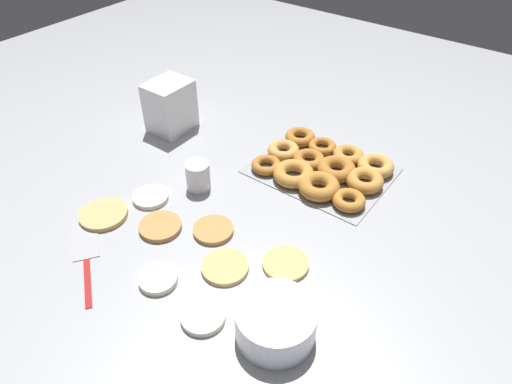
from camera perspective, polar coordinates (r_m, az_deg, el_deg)
ground_plane at (r=1.16m, az=-5.46°, el=-2.85°), size 3.00×3.00×0.00m
pancake_0 at (r=1.03m, az=-3.90°, el=-9.31°), size 0.11×0.11×0.01m
pancake_1 at (r=1.11m, az=-5.36°, el=-4.74°), size 0.10×0.10×0.01m
pancake_2 at (r=1.14m, az=-11.86°, el=-4.24°), size 0.10×0.10×0.01m
pancake_3 at (r=1.23m, az=-13.03°, el=-0.64°), size 0.09×0.09×0.01m
pancake_4 at (r=1.04m, az=3.72°, el=-8.91°), size 0.11×0.11×0.01m
pancake_5 at (r=1.02m, az=-12.13°, el=-10.61°), size 0.08×0.08×0.01m
pancake_6 at (r=1.21m, az=-18.53°, el=-2.67°), size 0.12×0.12×0.01m
pancake_7 at (r=0.95m, az=-6.63°, el=-15.17°), size 0.09×0.09×0.01m
donut_tray at (r=1.29m, az=8.40°, el=3.03°), size 0.37×0.29×0.04m
batter_bowl at (r=0.90m, az=2.47°, el=-15.96°), size 0.16×0.16×0.07m
container_stack at (r=1.47m, az=-10.68°, el=10.47°), size 0.11×0.13×0.16m
paper_cup at (r=1.22m, az=-7.26°, el=1.99°), size 0.06×0.06×0.08m
spatula at (r=1.14m, az=-20.49°, el=-6.78°), size 0.23×0.18×0.01m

